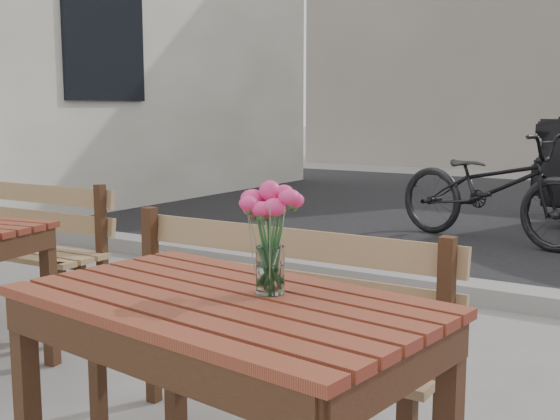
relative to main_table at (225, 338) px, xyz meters
name	(u,v)px	position (x,y,z in m)	size (l,w,h in m)	color
main_table	(225,338)	(0.00, 0.00, 0.00)	(1.23, 0.81, 0.71)	maroon
main_bench	(269,310)	(-0.21, 0.54, -0.09)	(1.35, 0.41, 0.84)	#A07D52
main_vase	(270,224)	(0.09, 0.09, 0.31)	(0.17, 0.17, 0.31)	white
second_bench	(15,233)	(-2.32, 1.08, -0.09)	(1.35, 0.45, 0.83)	#A07D52
bicycle	(491,188)	(-0.65, 4.89, -0.09)	(0.67, 1.91, 1.00)	black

